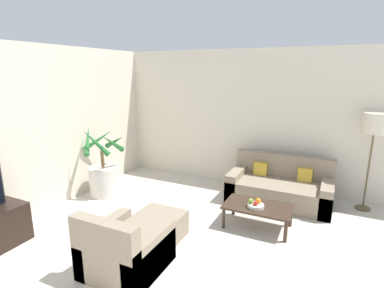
# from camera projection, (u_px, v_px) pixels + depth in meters

# --- Properties ---
(wall_back) EXTENTS (8.63, 0.06, 2.70)m
(wall_back) POSITION_uv_depth(u_px,v_px,m) (293.00, 122.00, 5.58)
(wall_back) COLOR beige
(wall_back) RESTS_ON ground_plane
(wall_left) EXTENTS (0.06, 7.77, 2.70)m
(wall_left) POSITION_uv_depth(u_px,v_px,m) (9.00, 137.00, 4.33)
(wall_left) COLOR beige
(wall_left) RESTS_ON ground_plane
(potted_palm) EXTENTS (0.83, 0.81, 1.33)m
(potted_palm) POSITION_uv_depth(u_px,v_px,m) (104.00, 174.00, 5.59)
(potted_palm) COLOR beige
(potted_palm) RESTS_ON ground_plane
(sofa_loveseat) EXTENTS (1.74, 0.88, 0.79)m
(sofa_loveseat) POSITION_uv_depth(u_px,v_px,m) (279.00, 188.00, 5.33)
(sofa_loveseat) COLOR gray
(sofa_loveseat) RESTS_ON ground_plane
(floor_lamp) EXTENTS (0.36, 0.36, 1.64)m
(floor_lamp) POSITION_uv_depth(u_px,v_px,m) (375.00, 127.00, 4.76)
(floor_lamp) COLOR brown
(floor_lamp) RESTS_ON ground_plane
(coffee_table) EXTENTS (0.98, 0.57, 0.34)m
(coffee_table) POSITION_uv_depth(u_px,v_px,m) (258.00, 208.00, 4.43)
(coffee_table) COLOR #38281E
(coffee_table) RESTS_ON ground_plane
(fruit_bowl) EXTENTS (0.24, 0.24, 0.05)m
(fruit_bowl) POSITION_uv_depth(u_px,v_px,m) (256.00, 206.00, 4.36)
(fruit_bowl) COLOR beige
(fruit_bowl) RESTS_ON coffee_table
(apple_red) EXTENTS (0.07, 0.07, 0.07)m
(apple_red) POSITION_uv_depth(u_px,v_px,m) (256.00, 203.00, 4.31)
(apple_red) COLOR red
(apple_red) RESTS_ON fruit_bowl
(apple_green) EXTENTS (0.08, 0.08, 0.08)m
(apple_green) POSITION_uv_depth(u_px,v_px,m) (251.00, 201.00, 4.37)
(apple_green) COLOR olive
(apple_green) RESTS_ON fruit_bowl
(orange_fruit) EXTENTS (0.08, 0.08, 0.08)m
(orange_fruit) POSITION_uv_depth(u_px,v_px,m) (258.00, 201.00, 4.38)
(orange_fruit) COLOR orange
(orange_fruit) RESTS_ON fruit_bowl
(armchair) EXTENTS (0.82, 0.87, 0.79)m
(armchair) POSITION_uv_depth(u_px,v_px,m) (125.00, 250.00, 3.47)
(armchair) COLOR gray
(armchair) RESTS_ON ground_plane
(ottoman) EXTENTS (0.64, 0.55, 0.35)m
(ottoman) POSITION_uv_depth(u_px,v_px,m) (160.00, 225.00, 4.20)
(ottoman) COLOR gray
(ottoman) RESTS_ON ground_plane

